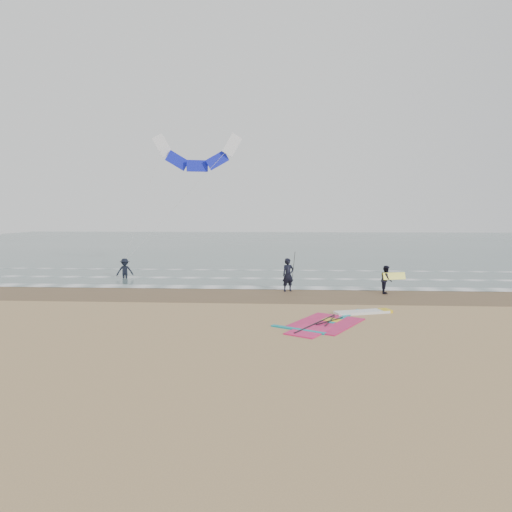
# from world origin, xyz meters

# --- Properties ---
(ground) EXTENTS (120.00, 120.00, 0.00)m
(ground) POSITION_xyz_m (0.00, 0.00, 0.00)
(ground) COLOR tan
(ground) RESTS_ON ground
(sea_water) EXTENTS (120.00, 80.00, 0.02)m
(sea_water) POSITION_xyz_m (0.00, 48.00, 0.01)
(sea_water) COLOR #47605E
(sea_water) RESTS_ON ground
(wet_sand_band) EXTENTS (120.00, 5.00, 0.01)m
(wet_sand_band) POSITION_xyz_m (0.00, 6.00, 0.00)
(wet_sand_band) COLOR brown
(wet_sand_band) RESTS_ON ground
(foam_waterline) EXTENTS (120.00, 9.15, 0.02)m
(foam_waterline) POSITION_xyz_m (0.00, 10.44, 0.03)
(foam_waterline) COLOR white
(foam_waterline) RESTS_ON ground
(windsurf_rig) EXTENTS (5.33, 5.04, 0.13)m
(windsurf_rig) POSITION_xyz_m (2.25, 0.12, 0.03)
(windsurf_rig) COLOR white
(windsurf_rig) RESTS_ON ground
(person_standing) EXTENTS (0.81, 0.70, 1.88)m
(person_standing) POSITION_xyz_m (0.32, 7.12, 0.94)
(person_standing) COLOR black
(person_standing) RESTS_ON ground
(person_walking) EXTENTS (0.72, 0.85, 1.55)m
(person_walking) POSITION_xyz_m (5.70, 6.77, 0.77)
(person_walking) COLOR black
(person_walking) RESTS_ON ground
(person_wading) EXTENTS (1.25, 0.96, 1.71)m
(person_wading) POSITION_xyz_m (-10.65, 11.58, 0.86)
(person_wading) COLOR black
(person_wading) RESTS_ON ground
(held_pole) EXTENTS (0.17, 0.86, 1.82)m
(held_pole) POSITION_xyz_m (0.62, 7.12, 1.38)
(held_pole) COLOR black
(held_pole) RESTS_ON ground
(carried_kiteboard) EXTENTS (1.30, 0.51, 0.39)m
(carried_kiteboard) POSITION_xyz_m (6.10, 6.67, 0.98)
(carried_kiteboard) COLOR yellow
(carried_kiteboard) RESTS_ON ground
(surf_kite) EXTENTS (7.78, 2.77, 8.92)m
(surf_kite) POSITION_xyz_m (-6.11, 14.05, 8.45)
(surf_kite) COLOR white
(surf_kite) RESTS_ON ground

